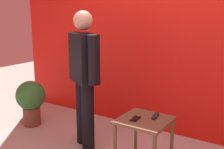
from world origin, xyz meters
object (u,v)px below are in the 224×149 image
cell_phone (135,119)px  potted_plant (31,99)px  standing_person (84,73)px  side_table (144,129)px  tv_remote (155,116)px

cell_phone → potted_plant: (-1.97, 0.33, -0.23)m
standing_person → side_table: bearing=-12.4°
tv_remote → standing_person: bearing=162.6°
side_table → potted_plant: bearing=172.3°
standing_person → potted_plant: (-1.10, 0.07, -0.55)m
standing_person → tv_remote: size_ratio=10.07×
potted_plant → side_table: bearing=-7.7°
cell_phone → tv_remote: size_ratio=0.85×
tv_remote → potted_plant: bearing=163.7°
side_table → standing_person: bearing=167.6°
potted_plant → standing_person: bearing=-3.6°
cell_phone → standing_person: bearing=156.4°
standing_person → cell_phone: standing_person is taller
standing_person → side_table: standing_person is taller
cell_phone → tv_remote: 0.22m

